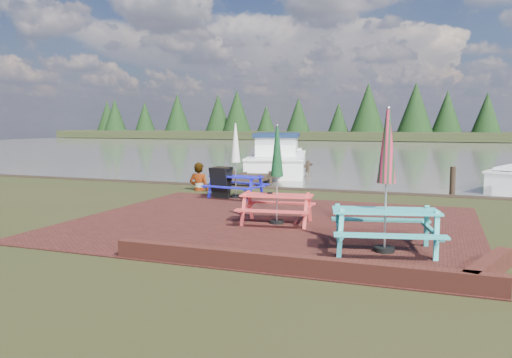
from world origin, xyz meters
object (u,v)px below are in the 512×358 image
Objects in this scene: picnic_table_teal at (386,203)px; picnic_table_blue at (236,173)px; picnic_table_red at (277,190)px; chalkboard at (221,182)px; person at (199,163)px; boat_jetty at (278,160)px; jetty at (270,172)px.

picnic_table_teal is 7.09m from picnic_table_blue.
picnic_table_teal reaches higher than picnic_table_red.
chalkboard is 0.50× the size of person.
picnic_table_blue is at bearing -93.78° from boat_jetty.
jetty is (-6.21, 12.06, -0.77)m from picnic_table_teal.
picnic_table_red is 0.28× the size of boat_jetty.
picnic_table_teal is 0.28× the size of jetty.
picnic_table_red is at bearing 129.39° from person.
jetty is at bearing 108.84° from picnic_table_blue.
chalkboard is (-0.41, -0.19, -0.30)m from picnic_table_blue.
picnic_table_blue is (-4.95, 5.08, -0.10)m from picnic_table_teal.
picnic_table_teal is 9.26m from person.
picnic_table_red is at bearing -38.60° from chalkboard.
picnic_table_red is at bearing 132.77° from picnic_table_teal.
picnic_table_teal is 0.32× the size of boat_jetty.
chalkboard is at bearing 124.48° from picnic_table_teal.
picnic_table_red reaches higher than jetty.
picnic_table_red reaches higher than chalkboard.
picnic_table_blue is at bearing 34.99° from chalkboard.
person reaches higher than boat_jetty.
picnic_table_red is 13.76m from boat_jetty.
boat_jetty is (-0.48, 2.80, 0.35)m from jetty.
picnic_table_blue is at bearing -79.78° from jetty.
picnic_table_red is 0.99× the size of picnic_table_blue.
picnic_table_blue reaches higher than jetty.
chalkboard is at bearing -96.25° from boat_jetty.
picnic_table_blue is 2.36× the size of chalkboard.
picnic_table_blue reaches higher than picnic_table_red.
picnic_table_teal reaches higher than person.
chalkboard is 7.23m from jetty.
picnic_table_teal reaches higher than chalkboard.
picnic_table_red reaches higher than boat_jetty.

